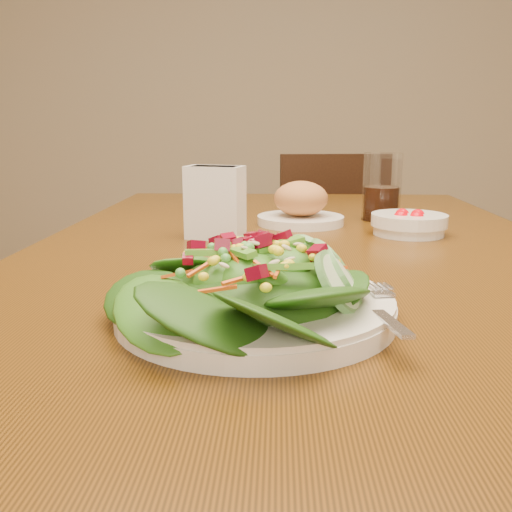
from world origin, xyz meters
The scene contains 7 objects.
dining_table centered at (0.00, 0.00, 0.65)m, with size 0.90×1.40×0.75m.
chair_far centered at (0.14, 1.10, 0.45)m, with size 0.44×0.44×0.85m.
salad_plate centered at (-0.05, -0.38, 0.78)m, with size 0.29×0.29×0.08m.
bread_plate centered at (0.01, 0.19, 0.79)m, with size 0.17×0.17×0.09m.
tomato_bowl centered at (0.20, 0.09, 0.77)m, with size 0.14×0.14×0.04m.
drinking_glass centered at (0.18, 0.25, 0.81)m, with size 0.08×0.08×0.14m.
napkin_holder centered at (-0.15, 0.04, 0.82)m, with size 0.11×0.08×0.13m.
Camera 1 is at (-0.04, -0.95, 0.95)m, focal length 40.00 mm.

